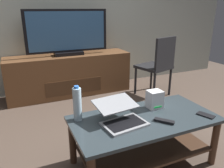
{
  "coord_description": "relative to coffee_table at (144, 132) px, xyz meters",
  "views": [
    {
      "loc": [
        -0.8,
        -1.47,
        1.31
      ],
      "look_at": [
        0.05,
        0.43,
        0.6
      ],
      "focal_mm": 35.69,
      "sensor_mm": 36.0,
      "label": 1
    }
  ],
  "objects": [
    {
      "name": "back_wall",
      "position": [
        -0.12,
        2.26,
        1.09
      ],
      "size": [
        6.4,
        0.12,
        2.8
      ],
      "primitive_type": "cube",
      "color": "#A8B2A8",
      "rests_on": "ground"
    },
    {
      "name": "television",
      "position": [
        -0.16,
        1.92,
        0.64
      ],
      "size": [
        1.22,
        0.2,
        0.67
      ],
      "color": "black",
      "rests_on": "media_cabinet"
    },
    {
      "name": "ground_plane",
      "position": [
        -0.12,
        0.07,
        -0.31
      ],
      "size": [
        7.68,
        7.68,
        0.0
      ],
      "primitive_type": "plane",
      "color": "#4C3D33"
    },
    {
      "name": "media_cabinet",
      "position": [
        -0.16,
        1.94,
        0.01
      ],
      "size": [
        1.88,
        0.49,
        0.63
      ],
      "color": "brown",
      "rests_on": "ground"
    },
    {
      "name": "cell_phone",
      "position": [
        0.49,
        -0.18,
        0.14
      ],
      "size": [
        0.12,
        0.16,
        0.01
      ],
      "primitive_type": "cube",
      "rotation": [
        0.0,
        0.0,
        0.36
      ],
      "color": "black",
      "rests_on": "coffee_table"
    },
    {
      "name": "laptop",
      "position": [
        -0.21,
        0.01,
        0.2
      ],
      "size": [
        0.38,
        0.4,
        0.16
      ],
      "color": "gray",
      "rests_on": "coffee_table"
    },
    {
      "name": "coffee_table",
      "position": [
        0.0,
        0.0,
        0.0
      ],
      "size": [
        1.21,
        0.61,
        0.45
      ],
      "color": "#2D383D",
      "rests_on": "ground"
    },
    {
      "name": "tv_remote",
      "position": [
        0.1,
        -0.13,
        0.15
      ],
      "size": [
        0.14,
        0.15,
        0.02
      ],
      "primitive_type": "cube",
      "rotation": [
        0.0,
        0.0,
        0.7
      ],
      "color": "black",
      "rests_on": "coffee_table"
    },
    {
      "name": "router_box",
      "position": [
        0.19,
        0.14,
        0.22
      ],
      "size": [
        0.13,
        0.12,
        0.16
      ],
      "color": "silver",
      "rests_on": "coffee_table"
    },
    {
      "name": "dining_chair",
      "position": [
        1.04,
        1.29,
        0.21
      ],
      "size": [
        0.54,
        0.54,
        0.92
      ],
      "color": "black",
      "rests_on": "ground"
    },
    {
      "name": "water_bottle_near",
      "position": [
        -0.51,
        0.19,
        0.28
      ],
      "size": [
        0.07,
        0.07,
        0.29
      ],
      "color": "silver",
      "rests_on": "coffee_table"
    }
  ]
}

